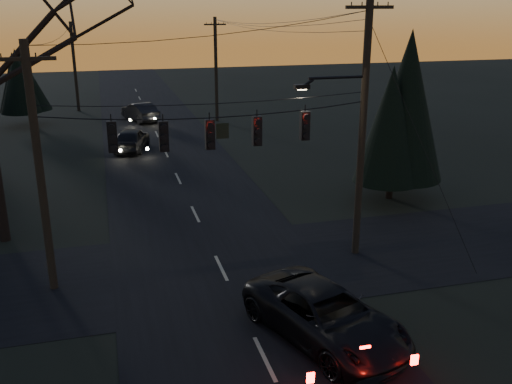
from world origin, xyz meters
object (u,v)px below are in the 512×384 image
object	(u,v)px
sedan_oncoming_a	(132,139)
utility_pole_right	(355,253)
utility_pole_left	(54,288)
sedan_oncoming_b	(140,112)
utility_pole_far_r	(217,121)
suv_near	(325,315)
evergreen_right	(395,116)
utility_pole_far_l	(79,111)

from	to	relation	value
sedan_oncoming_a	utility_pole_right	bearing A→B (deg)	126.64
utility_pole_left	sedan_oncoming_b	world-z (taller)	utility_pole_left
utility_pole_far_r	sedan_oncoming_a	size ratio (longest dim) A/B	1.86
utility_pole_far_r	suv_near	xyz separation A→B (m)	(-3.49, -33.46, 0.78)
utility_pole_right	sedan_oncoming_a	bearing A→B (deg)	111.42
utility_pole_right	utility_pole_left	bearing A→B (deg)	180.00
utility_pole_left	sedan_oncoming_b	size ratio (longest dim) A/B	1.81
utility_pole_right	sedan_oncoming_b	world-z (taller)	utility_pole_right
suv_near	sedan_oncoming_a	bearing A→B (deg)	79.79
evergreen_right	sedan_oncoming_a	bearing A→B (deg)	131.75
utility_pole_far_r	sedan_oncoming_b	world-z (taller)	utility_pole_far_r
utility_pole_left	sedan_oncoming_a	distance (m)	19.81
utility_pole_far_l	suv_near	world-z (taller)	utility_pole_far_l
utility_pole_far_l	sedan_oncoming_b	size ratio (longest dim) A/B	1.71
utility_pole_far_r	sedan_oncoming_a	bearing A→B (deg)	-131.58
evergreen_right	sedan_oncoming_a	xyz separation A→B (m)	(-12.15, 13.61, -3.48)
sedan_oncoming_a	utility_pole_far_l	bearing A→B (deg)	-61.61
suv_near	utility_pole_far_r	bearing A→B (deg)	64.41
sedan_oncoming_a	evergreen_right	bearing A→B (deg)	146.97
utility_pole_far_l	evergreen_right	world-z (taller)	evergreen_right
utility_pole_far_l	suv_near	xyz separation A→B (m)	(8.01, -41.46, 0.78)
evergreen_right	utility_pole_far_r	bearing A→B (deg)	101.54
utility_pole_right	utility_pole_far_r	distance (m)	28.00
utility_pole_left	sedan_oncoming_a	world-z (taller)	utility_pole_left
utility_pole_right	utility_pole_far_l	world-z (taller)	utility_pole_right
evergreen_right	sedan_oncoming_b	world-z (taller)	evergreen_right
utility_pole_right	utility_pole_left	distance (m)	11.50
utility_pole_far_r	evergreen_right	world-z (taller)	evergreen_right
utility_pole_far_r	sedan_oncoming_b	bearing A→B (deg)	165.45
sedan_oncoming_b	sedan_oncoming_a	bearing A→B (deg)	63.28
utility_pole_far_r	sedan_oncoming_b	size ratio (longest dim) A/B	1.81
suv_near	utility_pole_left	bearing A→B (deg)	126.10
evergreen_right	sedan_oncoming_a	world-z (taller)	evergreen_right
utility_pole_left	evergreen_right	xyz separation A→B (m)	(16.03, 5.81, 4.26)
utility_pole_right	suv_near	world-z (taller)	utility_pole_right
utility_pole_far_l	sedan_oncoming_b	world-z (taller)	utility_pole_far_l
utility_pole_right	utility_pole_far_l	distance (m)	37.79
utility_pole_far_l	utility_pole_left	bearing A→B (deg)	-90.00
utility_pole_far_r	evergreen_right	distance (m)	23.05
suv_near	utility_pole_right	bearing A→B (deg)	37.80
utility_pole_far_r	evergreen_right	xyz separation A→B (m)	(4.53, -22.19, 4.26)
utility_pole_far_r	utility_pole_far_l	size ratio (longest dim) A/B	1.06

